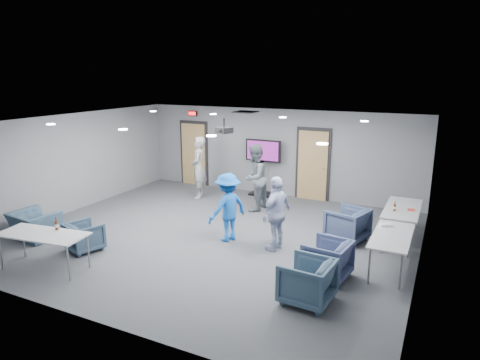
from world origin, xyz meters
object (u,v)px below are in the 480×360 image
at_px(bottle_front, 57,225).
at_px(table_right_b, 392,237).
at_px(person_d, 228,207).
at_px(chair_right_b, 327,259).
at_px(person_c, 277,213).
at_px(projector, 224,130).
at_px(chair_right_a, 347,224).
at_px(bottle_right, 395,207).
at_px(chair_right_c, 307,281).
at_px(tv_stand, 263,164).
at_px(person_a, 199,167).
at_px(chair_front_a, 85,237).
at_px(chair_front_b, 35,225).
at_px(person_b, 254,178).
at_px(table_right_a, 402,210).
at_px(table_front_left, 43,236).

bearing_deg(bottle_front, table_right_b, 23.66).
bearing_deg(person_d, chair_right_b, 94.81).
xyz_separation_m(person_c, projector, (-1.81, 1.02, 1.58)).
distance_m(chair_right_a, projector, 3.70).
bearing_deg(bottle_right, chair_right_c, -105.46).
bearing_deg(tv_stand, chair_right_a, -39.23).
bearing_deg(chair_right_c, chair_right_a, -175.47).
distance_m(person_a, table_right_b, 6.60).
xyz_separation_m(person_a, chair_front_a, (-0.09, -4.63, -0.63)).
height_order(chair_right_b, chair_front_b, chair_right_b).
relative_size(table_right_b, bottle_right, 7.21).
bearing_deg(person_c, bottle_front, -42.20).
xyz_separation_m(person_b, chair_front_b, (-3.71, -4.21, -0.61)).
bearing_deg(table_right_b, chair_right_b, 129.78).
bearing_deg(table_right_a, tv_stand, 65.97).
distance_m(table_right_a, table_right_b, 1.90).
distance_m(chair_front_a, projector, 4.06).
xyz_separation_m(person_b, chair_right_b, (2.92, -3.16, -0.57)).
xyz_separation_m(bottle_front, bottle_right, (5.89, 4.21, -0.01)).
xyz_separation_m(table_front_left, bottle_front, (0.10, 0.27, 0.14)).
bearing_deg(chair_right_b, chair_front_b, -73.30).
relative_size(chair_front_a, tv_stand, 0.39).
height_order(person_a, person_d, person_a).
distance_m(table_right_b, projector, 4.65).
relative_size(chair_right_b, table_right_b, 0.48).
bearing_deg(chair_front_b, chair_right_b, -164.92).
bearing_deg(table_right_b, projector, 76.48).
distance_m(person_a, projector, 2.88).
xyz_separation_m(chair_front_b, table_right_a, (7.66, 3.81, 0.36)).
bearing_deg(projector, table_front_left, -92.17).
xyz_separation_m(tv_stand, projector, (0.14, -2.83, 1.40)).
bearing_deg(person_b, tv_stand, -162.86).
relative_size(chair_right_a, bottle_right, 3.59).
bearing_deg(chair_front_b, person_b, -125.36).
height_order(person_a, chair_front_b, person_a).
height_order(chair_right_b, projector, projector).
height_order(person_b, table_right_b, person_b).
relative_size(person_c, chair_front_a, 2.36).
xyz_separation_m(person_d, table_front_left, (-2.56, -2.89, -0.11)).
height_order(person_a, person_c, person_a).
xyz_separation_m(bottle_front, projector, (1.84, 3.65, 1.58)).
height_order(person_b, person_d, person_b).
height_order(person_b, table_front_left, person_b).
relative_size(person_c, table_front_left, 0.89).
bearing_deg(chair_right_b, person_b, -129.60).
bearing_deg(person_b, chair_right_a, 71.29).
bearing_deg(person_c, projector, -107.40).
relative_size(chair_front_a, bottle_right, 2.97).
relative_size(person_b, bottle_front, 7.17).
bearing_deg(chair_front_b, tv_stand, -113.93).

